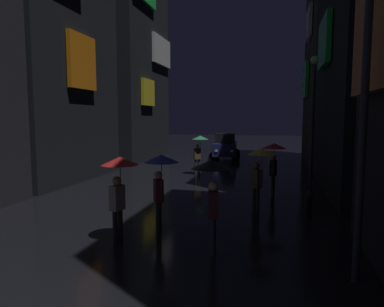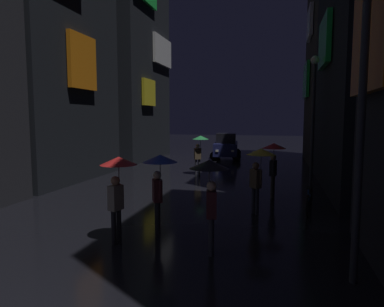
% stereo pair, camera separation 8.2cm
% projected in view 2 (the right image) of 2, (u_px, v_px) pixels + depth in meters
% --- Properties ---
extents(building_left_mid, '(4.25, 7.12, 14.77)m').
position_uv_depth(building_left_mid, '(46.00, 28.00, 16.56)').
color(building_left_mid, black).
rests_on(building_left_mid, ground).
extents(building_left_far, '(4.25, 7.75, 16.61)m').
position_uv_depth(building_left_far, '(128.00, 47.00, 25.45)').
color(building_left_far, black).
rests_on(building_left_far, ground).
extents(building_right_far, '(4.25, 8.57, 18.38)m').
position_uv_depth(building_right_far, '(344.00, 23.00, 22.10)').
color(building_right_far, '#2D2826').
rests_on(building_right_far, ground).
extents(pedestrian_midstreet_left_green, '(0.90, 0.90, 2.12)m').
position_uv_depth(pedestrian_midstreet_left_green, '(200.00, 144.00, 18.43)').
color(pedestrian_midstreet_left_green, '#2D2D38').
rests_on(pedestrian_midstreet_left_green, ground).
extents(pedestrian_far_right_blue, '(0.90, 0.90, 2.12)m').
position_uv_depth(pedestrian_far_right_blue, '(159.00, 172.00, 8.86)').
color(pedestrian_far_right_blue, black).
rests_on(pedestrian_far_right_blue, ground).
extents(pedestrian_near_crossing_red, '(0.90, 0.90, 2.12)m').
position_uv_depth(pedestrian_near_crossing_red, '(118.00, 175.00, 8.28)').
color(pedestrian_near_crossing_red, black).
rests_on(pedestrian_near_crossing_red, ground).
extents(pedestrian_foreground_left_yellow, '(0.90, 0.90, 2.12)m').
position_uv_depth(pedestrian_foreground_left_yellow, '(259.00, 163.00, 10.67)').
color(pedestrian_foreground_left_yellow, '#2D2D38').
rests_on(pedestrian_foreground_left_yellow, ground).
extents(pedestrian_midstreet_centre_black, '(0.90, 0.90, 2.12)m').
position_uv_depth(pedestrian_midstreet_centre_black, '(210.00, 180.00, 7.64)').
color(pedestrian_midstreet_centre_black, '#2D2D38').
rests_on(pedestrian_midstreet_centre_black, ground).
extents(pedestrian_foreground_right_red, '(0.90, 0.90, 2.12)m').
position_uv_depth(pedestrian_foreground_right_red, '(274.00, 155.00, 12.93)').
color(pedestrian_foreground_right_red, '#38332D').
rests_on(pedestrian_foreground_right_red, ground).
extents(bicycle_parked_at_storefront, '(0.36, 1.81, 0.96)m').
position_uv_depth(bicycle_parked_at_storefront, '(309.00, 201.00, 11.01)').
color(bicycle_parked_at_storefront, black).
rests_on(bicycle_parked_at_storefront, ground).
extents(car_distant, '(2.55, 4.29, 1.92)m').
position_uv_depth(car_distant, '(226.00, 146.00, 26.04)').
color(car_distant, navy).
rests_on(car_distant, ground).
extents(streetlamp_right_far, '(0.36, 0.36, 5.69)m').
position_uv_depth(streetlamp_right_far, '(313.00, 107.00, 14.65)').
color(streetlamp_right_far, '#2D2D33').
rests_on(streetlamp_right_far, ground).
extents(streetlamp_right_near, '(0.36, 0.36, 5.74)m').
position_uv_depth(streetlamp_right_near, '(363.00, 88.00, 6.01)').
color(streetlamp_right_near, '#2D2D33').
rests_on(streetlamp_right_near, ground).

